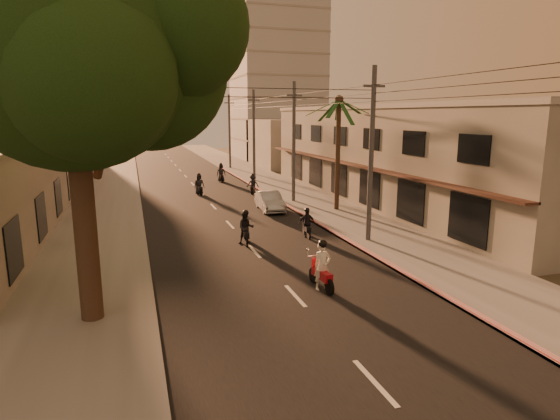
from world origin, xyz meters
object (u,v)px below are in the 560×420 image
at_px(scooter_far_a, 199,185).
at_px(parked_car, 270,201).
at_px(scooter_red, 322,268).
at_px(scooter_mid_b, 307,224).
at_px(scooter_far_b, 253,184).
at_px(broadleaf_tree, 85,50).
at_px(palm_tree, 339,106).
at_px(scooter_mid_a, 246,228).
at_px(scooter_far_c, 221,173).

relative_size(scooter_far_a, parked_car, 0.45).
bearing_deg(scooter_red, scooter_mid_b, 69.87).
bearing_deg(scooter_far_b, parked_car, -72.48).
height_order(scooter_red, parked_car, scooter_red).
distance_m(broadleaf_tree, palm_tree, 20.18).
bearing_deg(scooter_red, scooter_mid_a, 96.39).
bearing_deg(scooter_far_c, scooter_mid_b, -85.86).
bearing_deg(scooter_far_a, parked_car, -71.94).
distance_m(scooter_mid_a, parked_car, 8.64).
bearing_deg(scooter_far_c, parked_car, -84.87).
xyz_separation_m(palm_tree, scooter_far_b, (-3.80, 8.80, -6.36)).
bearing_deg(broadleaf_tree, scooter_far_c, 72.59).
xyz_separation_m(broadleaf_tree, scooter_far_a, (6.38, 23.40, -7.65)).
bearing_deg(scooter_far_a, scooter_red, -93.27).
bearing_deg(scooter_mid_a, scooter_red, -69.98).
xyz_separation_m(scooter_far_a, scooter_far_b, (4.44, -0.74, -0.04)).
relative_size(scooter_red, scooter_mid_a, 1.10).
bearing_deg(palm_tree, broadleaf_tree, -136.52).
bearing_deg(scooter_red, scooter_far_b, 78.87).
relative_size(scooter_mid_a, scooter_mid_b, 1.09).
relative_size(palm_tree, scooter_far_b, 4.78).
relative_size(scooter_mid_a, scooter_far_c, 0.94).
xyz_separation_m(scooter_mid_b, scooter_far_c, (-0.53, 22.67, 0.11)).
bearing_deg(scooter_mid_b, scooter_red, -98.76).
height_order(broadleaf_tree, scooter_far_a, broadleaf_tree).
xyz_separation_m(scooter_mid_a, scooter_mid_b, (3.50, 0.35, -0.07)).
bearing_deg(scooter_mid_b, parked_car, 97.17).
bearing_deg(scooter_far_b, broadleaf_tree, -92.89).
relative_size(scooter_far_a, scooter_far_b, 1.09).
xyz_separation_m(palm_tree, scooter_red, (-6.80, -13.65, -6.28)).
distance_m(scooter_red, scooter_mid_b, 7.86).
xyz_separation_m(scooter_red, scooter_far_c, (1.72, 30.20, -0.01)).
distance_m(scooter_far_a, scooter_far_b, 4.50).
bearing_deg(scooter_red, palm_tree, 60.01).
bearing_deg(broadleaf_tree, scooter_mid_a, 48.43).
height_order(scooter_red, scooter_far_a, scooter_red).
height_order(palm_tree, parked_car, palm_tree).
bearing_deg(scooter_far_b, palm_tree, -44.03).
relative_size(palm_tree, scooter_far_c, 4.23).
distance_m(scooter_far_a, scooter_far_c, 7.69).
relative_size(scooter_mid_b, parked_car, 0.41).
relative_size(parked_car, scooter_far_c, 2.13).
bearing_deg(parked_car, scooter_far_c, 95.83).
bearing_deg(scooter_far_c, broadleaf_tree, -104.61).
height_order(scooter_mid_a, scooter_far_b, scooter_mid_a).
height_order(scooter_far_a, parked_car, scooter_far_a).
distance_m(scooter_mid_a, scooter_far_c, 23.20).
distance_m(scooter_mid_b, parked_car, 7.52).
height_order(palm_tree, scooter_far_b, palm_tree).
bearing_deg(scooter_far_a, scooter_far_b, -16.34).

